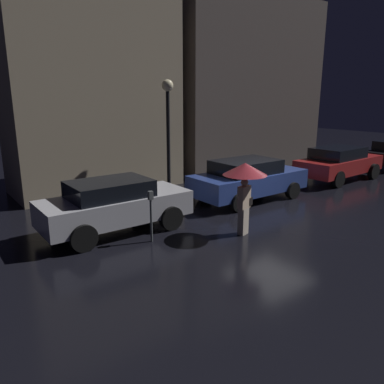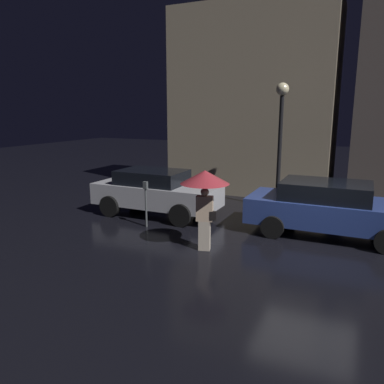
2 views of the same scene
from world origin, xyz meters
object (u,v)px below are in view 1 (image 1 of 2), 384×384
(parking_meter, at_px, (151,211))
(street_lamp_near, at_px, (168,115))
(parked_car_blue, at_px, (248,179))
(parked_car_red, at_px, (339,162))
(parked_car_silver, at_px, (115,204))
(pedestrian_with_umbrella, at_px, (245,176))

(parking_meter, relative_size, street_lamp_near, 0.32)
(parked_car_blue, distance_m, parked_car_red, 5.70)
(parked_car_silver, distance_m, parked_car_blue, 5.40)
(parked_car_blue, distance_m, pedestrian_with_umbrella, 3.77)
(pedestrian_with_umbrella, height_order, street_lamp_near, street_lamp_near)
(pedestrian_with_umbrella, height_order, parking_meter, pedestrian_with_umbrella)
(parking_meter, xyz_separation_m, street_lamp_near, (3.05, 3.82, 2.19))
(parked_car_blue, xyz_separation_m, parking_meter, (-4.99, -1.48, 0.06))
(parked_car_red, xyz_separation_m, street_lamp_near, (-7.63, 2.39, 2.23))
(parked_car_silver, relative_size, parked_car_red, 0.89)
(parked_car_blue, relative_size, parked_car_red, 0.97)
(parked_car_red, distance_m, pedestrian_with_umbrella, 8.77)
(parked_car_silver, xyz_separation_m, parking_meter, (0.41, -1.29, 0.05))
(parked_car_red, distance_m, parking_meter, 10.78)
(parked_car_silver, xyz_separation_m, parked_car_red, (11.09, 0.14, 0.01))
(parked_car_silver, height_order, street_lamp_near, street_lamp_near)
(parked_car_red, bearing_deg, street_lamp_near, 160.34)
(parked_car_silver, height_order, parked_car_blue, parked_car_blue)
(parked_car_red, bearing_deg, pedestrian_with_umbrella, -165.91)
(parked_car_blue, bearing_deg, street_lamp_near, 129.54)
(parked_car_blue, xyz_separation_m, parked_car_red, (5.70, -0.06, 0.02))
(parking_meter, bearing_deg, parked_car_silver, 107.58)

